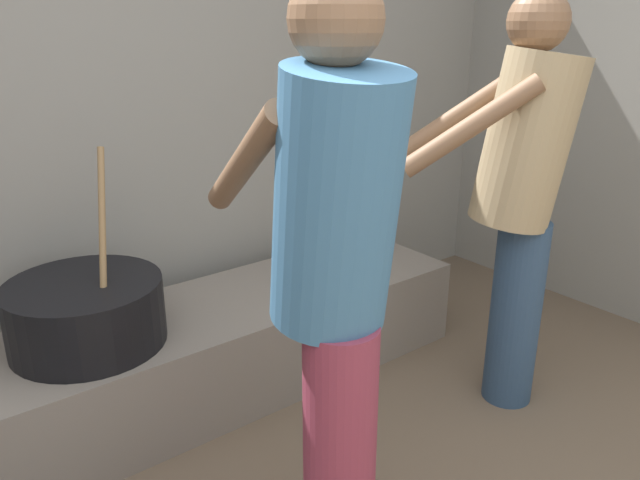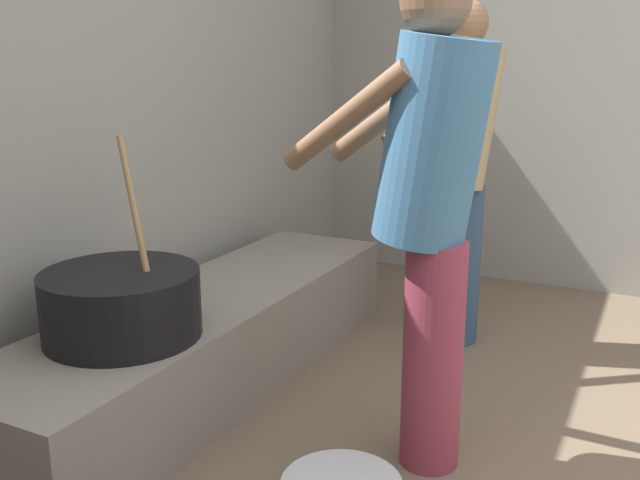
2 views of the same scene
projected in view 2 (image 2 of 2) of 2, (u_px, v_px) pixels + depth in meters
hearth_ledge at (211, 339)px, 2.95m from camera, size 2.25×0.60×0.39m
cooking_pot_main at (122, 304)px, 2.43m from camera, size 0.55×0.55×0.69m
cook_in_tan_shirt at (459, 154)px, 3.21m from camera, size 0.71×0.68×1.61m
cook_in_blue_shirt at (430, 196)px, 2.19m from camera, size 0.43×0.71×1.62m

